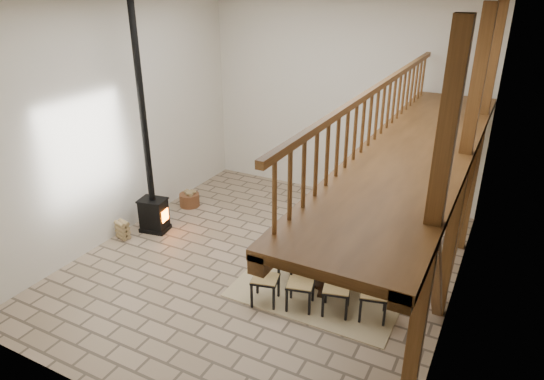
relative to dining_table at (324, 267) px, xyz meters
The scene contains 7 objects.
ground 1.39m from the dining_table, behind, with size 8.00×8.00×0.00m, color #998066.
room_shell 2.63m from the dining_table, 126.18° to the left, with size 7.02×8.02×5.01m.
rug 0.40m from the dining_table, 104.28° to the left, with size 3.00×2.50×0.02m, color tan.
dining_table is the anchor object (origin of this frame).
wood_stove 4.27m from the dining_table, behind, with size 0.66×0.55×5.00m.
log_basket 4.58m from the dining_table, 158.82° to the left, with size 0.50×0.50×0.41m.
log_stack 4.59m from the dining_table, behind, with size 0.35×0.28×0.42m.
Camera 1 is at (3.96, -7.32, 5.30)m, focal length 32.00 mm.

